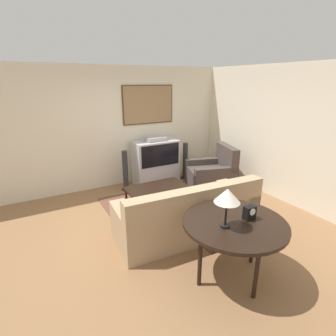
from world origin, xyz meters
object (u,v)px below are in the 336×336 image
(table_lamp, at_px, (227,196))
(mantel_clock, at_px, (249,213))
(console_table, at_px, (234,226))
(speaker_tower_left, at_px, (125,172))
(armchair, at_px, (212,174))
(tv, at_px, (156,162))
(couch, at_px, (188,217))
(coffee_table, at_px, (156,188))
(speaker_tower_right, at_px, (185,162))

(table_lamp, height_order, mantel_clock, table_lamp)
(console_table, bearing_deg, table_lamp, -167.76)
(console_table, relative_size, speaker_tower_left, 1.35)
(table_lamp, relative_size, mantel_clock, 2.80)
(mantel_clock, bearing_deg, speaker_tower_left, 96.25)
(console_table, bearing_deg, armchair, 56.61)
(tv, height_order, console_table, tv)
(console_table, relative_size, mantel_clock, 7.41)
(armchair, xyz_separation_m, console_table, (-1.64, -2.49, 0.42))
(couch, distance_m, coffee_table, 1.20)
(console_table, distance_m, speaker_tower_left, 3.31)
(couch, relative_size, console_table, 1.84)
(console_table, xyz_separation_m, speaker_tower_left, (-0.18, 3.29, -0.29))
(coffee_table, xyz_separation_m, table_lamp, (-0.27, -2.30, 0.81))
(armchair, height_order, speaker_tower_left, armchair)
(tv, height_order, speaker_tower_left, tv)
(table_lamp, height_order, speaker_tower_left, table_lamp)
(console_table, relative_size, table_lamp, 2.64)
(armchair, bearing_deg, table_lamp, -18.88)
(couch, relative_size, coffee_table, 1.95)
(coffee_table, height_order, speaker_tower_right, speaker_tower_right)
(armchair, relative_size, table_lamp, 2.52)
(couch, bearing_deg, speaker_tower_left, -81.14)
(armchair, bearing_deg, speaker_tower_right, -146.57)
(coffee_table, relative_size, speaker_tower_left, 1.28)
(armchair, bearing_deg, console_table, -16.46)
(table_lamp, xyz_separation_m, speaker_tower_left, (0.01, 3.33, -0.74))
(armchair, height_order, console_table, armchair)
(armchair, relative_size, speaker_tower_right, 1.29)
(couch, bearing_deg, speaker_tower_right, -118.33)
(mantel_clock, bearing_deg, armchair, 60.10)
(armchair, xyz_separation_m, coffee_table, (-1.56, -0.24, 0.05))
(tv, relative_size, table_lamp, 2.41)
(armchair, distance_m, speaker_tower_left, 1.99)
(speaker_tower_right, bearing_deg, console_table, -113.19)
(armchair, bearing_deg, tv, -112.81)
(speaker_tower_right, bearing_deg, table_lamp, -115.58)
(console_table, height_order, speaker_tower_right, speaker_tower_right)
(tv, xyz_separation_m, armchair, (1.03, -0.86, -0.23))
(couch, xyz_separation_m, mantel_clock, (0.14, -1.10, 0.55))
(tv, distance_m, couch, 2.37)
(couch, relative_size, mantel_clock, 13.64)
(mantel_clock, xyz_separation_m, speaker_tower_right, (1.22, 3.33, -0.44))
(tv, distance_m, mantel_clock, 3.43)
(tv, xyz_separation_m, speaker_tower_left, (-0.79, -0.06, -0.10))
(table_lamp, distance_m, speaker_tower_left, 3.41)
(tv, relative_size, mantel_clock, 6.75)
(couch, bearing_deg, table_lamp, 81.47)
(mantel_clock, distance_m, speaker_tower_left, 3.38)
(couch, distance_m, console_table, 1.13)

